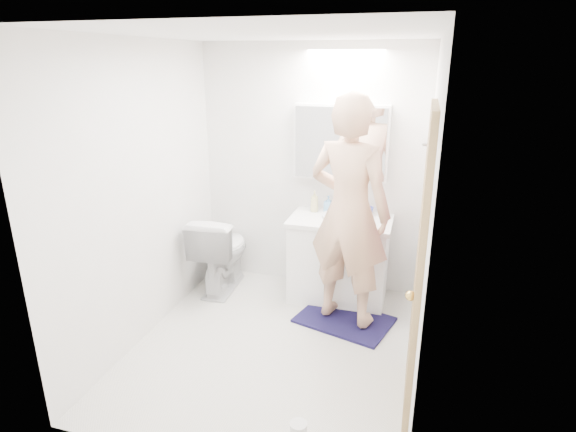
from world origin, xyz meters
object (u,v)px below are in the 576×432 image
(person, at_px, (349,212))
(soap_bottle_a, at_px, (314,201))
(vanity_cabinet, at_px, (339,261))
(toilet_paper_roll, at_px, (298,430))
(toilet, at_px, (221,251))
(toothbrush_cup, at_px, (368,211))
(soap_bottle_b, at_px, (328,204))
(medicine_cabinet, at_px, (341,142))

(person, bearing_deg, soap_bottle_a, -37.39)
(vanity_cabinet, distance_m, toilet_paper_roll, 1.89)
(toilet, bearing_deg, soap_bottle_a, -166.13)
(toilet, relative_size, toilet_paper_roll, 7.27)
(toothbrush_cup, bearing_deg, toilet_paper_roll, -94.25)
(vanity_cabinet, relative_size, person, 0.46)
(toothbrush_cup, bearing_deg, soap_bottle_a, -178.91)
(toilet, bearing_deg, soap_bottle_b, -166.63)
(soap_bottle_a, xyz_separation_m, soap_bottle_b, (0.13, 0.03, -0.02))
(soap_bottle_b, bearing_deg, toilet_paper_roll, -83.22)
(vanity_cabinet, xyz_separation_m, toilet, (-1.18, -0.11, 0.01))
(toilet, xyz_separation_m, soap_bottle_b, (1.03, 0.30, 0.50))
(toothbrush_cup, height_order, toilet_paper_roll, toothbrush_cup)
(toilet_paper_roll, bearing_deg, toilet, 126.09)
(medicine_cabinet, xyz_separation_m, soap_bottle_b, (-0.10, -0.03, -0.60))
(soap_bottle_b, bearing_deg, medicine_cabinet, 17.20)
(medicine_cabinet, bearing_deg, vanity_cabinet, -74.92)
(vanity_cabinet, relative_size, toilet_paper_roll, 8.18)
(vanity_cabinet, relative_size, medicine_cabinet, 1.02)
(vanity_cabinet, bearing_deg, toothbrush_cup, 33.97)
(medicine_cabinet, height_order, toothbrush_cup, medicine_cabinet)
(medicine_cabinet, relative_size, person, 0.45)
(person, xyz_separation_m, soap_bottle_a, (-0.42, 0.58, -0.11))
(person, distance_m, toothbrush_cup, 0.62)
(vanity_cabinet, height_order, toilet_paper_roll, vanity_cabinet)
(medicine_cabinet, relative_size, toothbrush_cup, 9.29)
(vanity_cabinet, bearing_deg, medicine_cabinet, 105.08)
(soap_bottle_b, bearing_deg, toothbrush_cup, -2.93)
(soap_bottle_b, bearing_deg, vanity_cabinet, -49.54)
(medicine_cabinet, bearing_deg, person, -73.03)
(person, bearing_deg, vanity_cabinet, -55.87)
(medicine_cabinet, bearing_deg, soap_bottle_a, -165.39)
(medicine_cabinet, height_order, soap_bottle_a, medicine_cabinet)
(person, height_order, soap_bottle_a, person)
(soap_bottle_a, height_order, toothbrush_cup, soap_bottle_a)
(soap_bottle_a, xyz_separation_m, toothbrush_cup, (0.52, 0.01, -0.06))
(person, bearing_deg, soap_bottle_b, -48.11)
(toilet_paper_roll, bearing_deg, toothbrush_cup, 85.75)
(vanity_cabinet, height_order, person, person)
(vanity_cabinet, distance_m, soap_bottle_a, 0.62)
(vanity_cabinet, bearing_deg, soap_bottle_b, 130.46)
(medicine_cabinet, height_order, toilet_paper_roll, medicine_cabinet)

